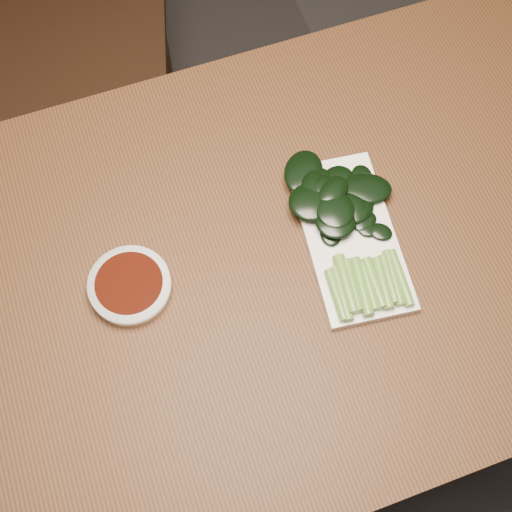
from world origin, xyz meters
name	(u,v)px	position (x,y,z in m)	size (l,w,h in m)	color
ground	(254,384)	(0.00, 0.00, 0.00)	(6.00, 6.00, 0.00)	#2C2929
table	(253,281)	(0.00, 0.00, 0.68)	(1.40, 0.80, 0.75)	#482914
chair_far	(71,15)	(-0.15, 0.85, 0.49)	(0.53, 0.53, 0.89)	black
sauce_bowl	(130,286)	(-0.19, 0.02, 0.76)	(0.13, 0.13, 0.03)	white
serving_plate	(350,237)	(0.16, -0.01, 0.76)	(0.17, 0.30, 0.01)	white
gai_lan	(343,224)	(0.15, 0.01, 0.78)	(0.19, 0.32, 0.03)	#5F9031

